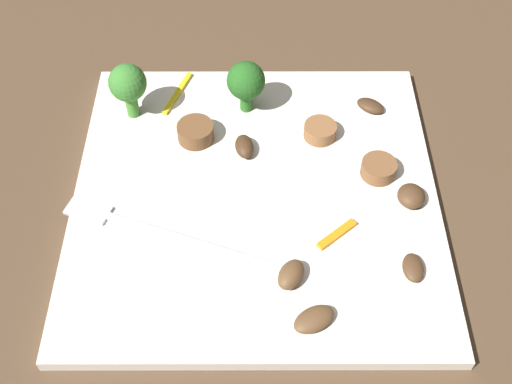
# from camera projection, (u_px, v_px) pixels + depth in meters

# --- Properties ---
(ground_plane) EXTENTS (1.40, 1.40, 0.00)m
(ground_plane) POSITION_uv_depth(u_px,v_px,m) (256.00, 200.00, 0.53)
(ground_plane) COLOR #4C3826
(plate) EXTENTS (0.29, 0.29, 0.01)m
(plate) POSITION_uv_depth(u_px,v_px,m) (256.00, 196.00, 0.52)
(plate) COLOR white
(plate) RESTS_ON ground_plane
(fork) EXTENTS (0.17, 0.07, 0.00)m
(fork) POSITION_uv_depth(u_px,v_px,m) (156.00, 231.00, 0.49)
(fork) COLOR silver
(fork) RESTS_ON plate
(broccoli_floret_0) EXTENTS (0.03, 0.03, 0.05)m
(broccoli_floret_0) POSITION_uv_depth(u_px,v_px,m) (246.00, 82.00, 0.55)
(broccoli_floret_0) COLOR #296420
(broccoli_floret_0) RESTS_ON plate
(broccoli_floret_1) EXTENTS (0.03, 0.03, 0.05)m
(broccoli_floret_1) POSITION_uv_depth(u_px,v_px,m) (128.00, 85.00, 0.55)
(broccoli_floret_1) COLOR #408630
(broccoli_floret_1) RESTS_ON plate
(sausage_slice_0) EXTENTS (0.04, 0.04, 0.02)m
(sausage_slice_0) POSITION_uv_depth(u_px,v_px,m) (196.00, 132.00, 0.55)
(sausage_slice_0) COLOR brown
(sausage_slice_0) RESTS_ON plate
(sausage_slice_1) EXTENTS (0.03, 0.03, 0.01)m
(sausage_slice_1) POSITION_uv_depth(u_px,v_px,m) (321.00, 131.00, 0.55)
(sausage_slice_1) COLOR brown
(sausage_slice_1) RESTS_ON plate
(sausage_slice_2) EXTENTS (0.04, 0.04, 0.01)m
(sausage_slice_2) POSITION_uv_depth(u_px,v_px,m) (379.00, 169.00, 0.52)
(sausage_slice_2) COLOR brown
(sausage_slice_2) RESTS_ON plate
(mushroom_0) EXTENTS (0.03, 0.03, 0.01)m
(mushroom_0) POSITION_uv_depth(u_px,v_px,m) (371.00, 106.00, 0.57)
(mushroom_0) COLOR #422B19
(mushroom_0) RESTS_ON plate
(mushroom_1) EXTENTS (0.02, 0.03, 0.01)m
(mushroom_1) POSITION_uv_depth(u_px,v_px,m) (245.00, 146.00, 0.54)
(mushroom_1) COLOR #422B19
(mushroom_1) RESTS_ON plate
(mushroom_2) EXTENTS (0.04, 0.03, 0.01)m
(mushroom_2) POSITION_uv_depth(u_px,v_px,m) (315.00, 319.00, 0.44)
(mushroom_2) COLOR brown
(mushroom_2) RESTS_ON plate
(mushroom_3) EXTENTS (0.03, 0.03, 0.01)m
(mushroom_3) POSITION_uv_depth(u_px,v_px,m) (412.00, 196.00, 0.51)
(mushroom_3) COLOR #4C331E
(mushroom_3) RESTS_ON plate
(mushroom_4) EXTENTS (0.03, 0.03, 0.01)m
(mushroom_4) POSITION_uv_depth(u_px,v_px,m) (292.00, 275.00, 0.46)
(mushroom_4) COLOR brown
(mushroom_4) RESTS_ON plate
(mushroom_5) EXTENTS (0.02, 0.03, 0.01)m
(mushroom_5) POSITION_uv_depth(u_px,v_px,m) (414.00, 268.00, 0.47)
(mushroom_5) COLOR #4C331E
(mushroom_5) RESTS_ON plate
(pepper_strip_0) EXTENTS (0.02, 0.05, 0.00)m
(pepper_strip_0) POSITION_uv_depth(u_px,v_px,m) (178.00, 93.00, 0.59)
(pepper_strip_0) COLOR yellow
(pepper_strip_0) RESTS_ON plate
(pepper_strip_1) EXTENTS (0.03, 0.03, 0.00)m
(pepper_strip_1) POSITION_uv_depth(u_px,v_px,m) (337.00, 234.00, 0.49)
(pepper_strip_1) COLOR orange
(pepper_strip_1) RESTS_ON plate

